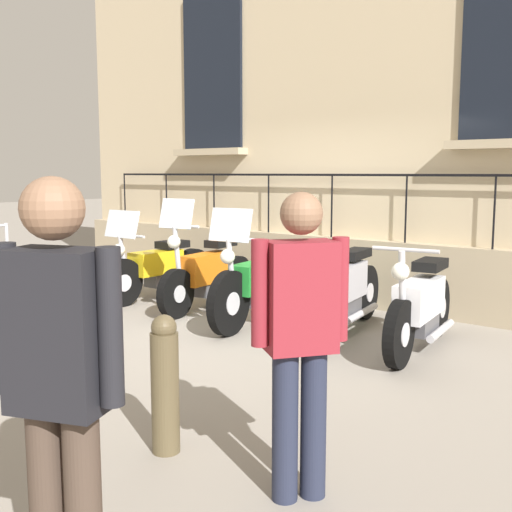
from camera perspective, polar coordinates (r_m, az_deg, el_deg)
ground_plane at (r=7.06m, az=-1.45°, el=-6.69°), size 60.00×60.00×0.00m
building_facade at (r=8.98m, az=8.71°, el=21.23°), size 0.82×10.18×8.00m
motorcycle_yellow at (r=8.73m, az=-9.00°, el=-1.16°), size 1.98×0.71×1.26m
motorcycle_orange at (r=8.04m, az=-4.49°, el=-1.70°), size 1.96×0.56×1.44m
motorcycle_green at (r=7.30m, az=0.74°, el=-2.44°), size 2.23×0.60×1.37m
motorcycle_silver at (r=6.87m, az=7.94°, el=-3.35°), size 2.12×0.59×1.03m
motorcycle_white at (r=6.32m, az=14.85°, el=-4.64°), size 1.92×0.61×1.08m
bollard at (r=3.99m, az=-8.35°, el=-11.51°), size 0.18×0.18×0.88m
pedestrian_standing at (r=3.28m, az=4.08°, el=-6.78°), size 0.45×0.39×1.65m
pedestrian_walking at (r=2.48m, az=-17.55°, el=-10.62°), size 0.34×0.50×1.74m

